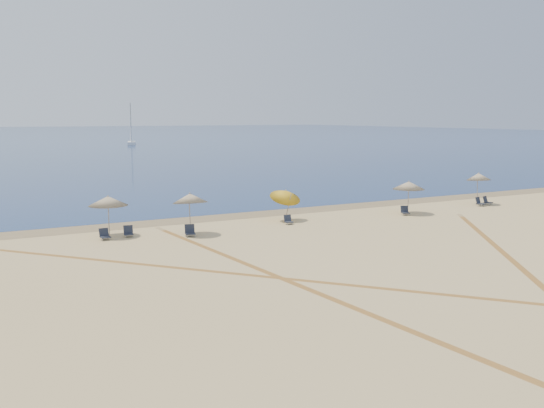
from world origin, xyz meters
The scene contains 17 objects.
ground centered at (0.00, 0.00, 0.00)m, with size 160.00×160.00×0.00m, color tan.
ocean centered at (0.00, 225.00, 0.01)m, with size 500.00×500.00×0.00m, color #0C2151.
wet_sand centered at (0.00, 24.00, 0.00)m, with size 500.00×500.00×0.00m, color olive.
umbrella_1 centered at (-10.29, 20.87, 2.08)m, with size 2.27×2.27×2.42m.
umbrella_2 centered at (-5.90, 19.14, 2.17)m, with size 2.09×2.14×2.55m.
umbrella_3 centered at (1.33, 20.57, 1.79)m, with size 2.07×2.12×2.45m.
umbrella_4 centered at (10.58, 19.08, 2.04)m, with size 2.28×2.28×2.38m.
umbrella_5 centered at (18.60, 20.13, 2.19)m, with size 1.93×1.96×2.54m.
chair_1 centered at (-10.76, 19.95, 0.28)m, with size 0.58×0.66×0.64m.
chair_2 centered at (-9.34, 20.17, 0.28)m, with size 0.63×0.71×0.64m.
chair_3 centered at (-6.13, 18.63, 0.30)m, with size 0.71×0.78×0.69m.
chair_4 centered at (0.88, 19.41, 0.26)m, with size 0.55×0.63×0.59m.
chair_5 centered at (9.97, 18.68, 0.28)m, with size 0.73×0.78×0.65m.
chair_6 centered at (17.97, 19.31, 0.30)m, with size 0.72×0.79×0.69m.
chair_7 centered at (18.97, 19.50, 0.30)m, with size 0.73×0.80×0.67m.
sailboat_1 centered at (19.49, 132.82, 3.11)m, with size 3.55×7.11×10.27m.
tire_tracks centered at (-2.65, 7.76, 0.00)m, with size 52.96×45.23×0.00m.
Camera 1 is at (-17.49, -13.46, 6.92)m, focal length 38.86 mm.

